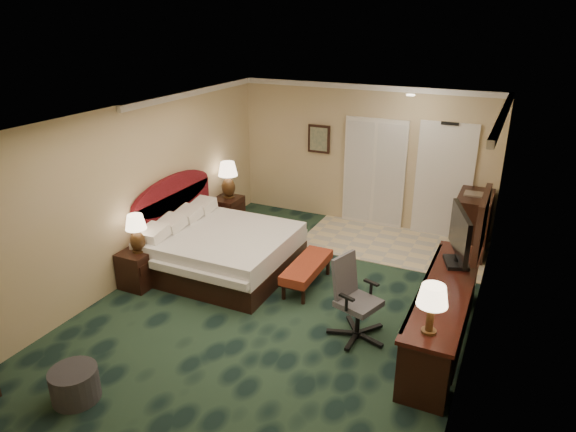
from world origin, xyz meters
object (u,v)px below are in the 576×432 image
at_px(lamp_near, 137,233).
at_px(ottoman, 75,384).
at_px(tv, 459,238).
at_px(bed, 223,252).
at_px(nightstand_far, 228,212).
at_px(desk, 443,314).
at_px(lamp_far, 228,180).
at_px(bed_bench, 307,274).
at_px(minibar, 472,224).
at_px(desk_chair, 359,300).
at_px(nightstand_near, 139,268).

distance_m(lamp_near, ottoman, 2.59).
bearing_deg(tv, bed, 164.41).
height_order(nightstand_far, lamp_near, lamp_near).
height_order(nightstand_far, tv, tv).
height_order(desk, tv, tv).
relative_size(lamp_far, bed_bench, 0.59).
bearing_deg(bed_bench, minibar, 47.65).
bearing_deg(desk_chair, desk, 38.59).
distance_m(lamp_far, bed_bench, 2.91).
xyz_separation_m(desk, minibar, (-0.01, 2.92, 0.13)).
relative_size(lamp_far, tv, 0.72).
distance_m(nightstand_far, ottoman, 4.97).
xyz_separation_m(lamp_near, desk, (4.40, 0.47, -0.47)).
xyz_separation_m(bed, nightstand_near, (-0.90, -0.97, -0.05)).
xyz_separation_m(bed, bed_bench, (1.43, 0.10, -0.13)).
xyz_separation_m(lamp_near, bed_bench, (2.30, 1.05, -0.67)).
bearing_deg(nightstand_near, minibar, 37.56).
relative_size(bed, nightstand_far, 3.57).
bearing_deg(ottoman, nightstand_far, 101.98).
bearing_deg(minibar, desk_chair, -106.71).
bearing_deg(lamp_far, nightstand_near, -90.08).
bearing_deg(tv, desk_chair, -153.02).
height_order(bed, desk_chair, desk_chair).
xyz_separation_m(bed, minibar, (3.52, 2.44, 0.19)).
relative_size(nightstand_near, nightstand_far, 0.97).
height_order(bed, lamp_far, lamp_far).
relative_size(lamp_near, desk_chair, 0.55).
xyz_separation_m(bed, nightstand_far, (-0.90, 1.63, -0.04)).
distance_m(lamp_near, tv, 4.57).
distance_m(ottoman, tv, 4.93).
bearing_deg(ottoman, lamp_near, 113.81).
distance_m(desk_chair, minibar, 3.42).
xyz_separation_m(bed_bench, minibar, (2.09, 2.34, 0.32)).
bearing_deg(nightstand_near, lamp_far, 89.92).
bearing_deg(desk, bed_bench, 164.55).
bearing_deg(tv, minibar, 71.93).
bearing_deg(nightstand_near, tv, 14.51).
bearing_deg(bed_bench, bed, -176.65).
distance_m(nightstand_near, bed_bench, 2.56).
bearing_deg(lamp_near, nightstand_far, 90.57).
height_order(nightstand_near, ottoman, nightstand_near).
height_order(nightstand_far, desk_chair, desk_chair).
xyz_separation_m(lamp_near, tv, (4.41, 1.14, 0.30)).
distance_m(bed_bench, ottoman, 3.57).
bearing_deg(lamp_far, tv, -18.68).
relative_size(lamp_near, ottoman, 1.15).
xyz_separation_m(nightstand_far, lamp_far, (-0.00, 0.06, 0.64)).
height_order(nightstand_near, nightstand_far, nightstand_far).
xyz_separation_m(lamp_near, minibar, (4.39, 3.39, -0.35)).
xyz_separation_m(nightstand_far, desk, (4.43, -2.11, 0.10)).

